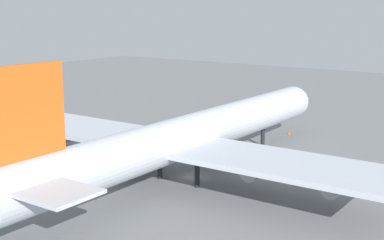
% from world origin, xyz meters
% --- Properties ---
extents(ground_plane, '(285.61, 285.61, 0.00)m').
position_xyz_m(ground_plane, '(0.00, 0.00, 0.00)').
color(ground_plane, slate).
extents(cargo_airplane, '(71.40, 59.73, 18.32)m').
position_xyz_m(cargo_airplane, '(-0.60, 0.00, 6.10)').
color(cargo_airplane, silver).
rests_on(cargo_airplane, ground_plane).
extents(safety_cone_nose, '(0.39, 0.39, 0.56)m').
position_xyz_m(safety_cone_nose, '(32.13, 0.20, 0.28)').
color(safety_cone_nose, orange).
rests_on(safety_cone_nose, ground_plane).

